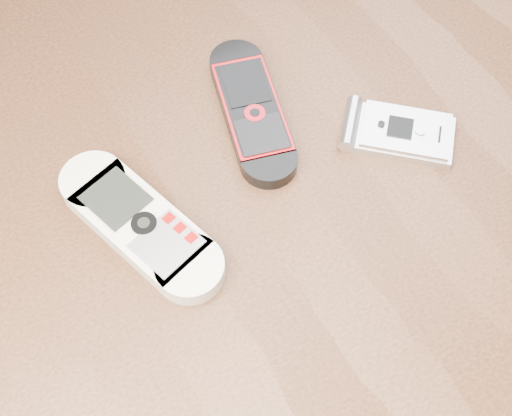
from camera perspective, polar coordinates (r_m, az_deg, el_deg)
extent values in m
cube|color=black|center=(0.61, -0.41, -1.50)|extent=(1.20, 0.80, 0.03)
cube|color=black|center=(1.29, 13.46, 12.76)|extent=(0.06, 0.06, 0.71)
cube|color=white|center=(0.59, -9.27, -1.28)|extent=(0.10, 0.18, 0.02)
cube|color=black|center=(0.65, -0.33, 7.85)|extent=(0.09, 0.17, 0.02)
cube|color=silver|center=(0.65, 11.62, 5.95)|extent=(0.11, 0.11, 0.02)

